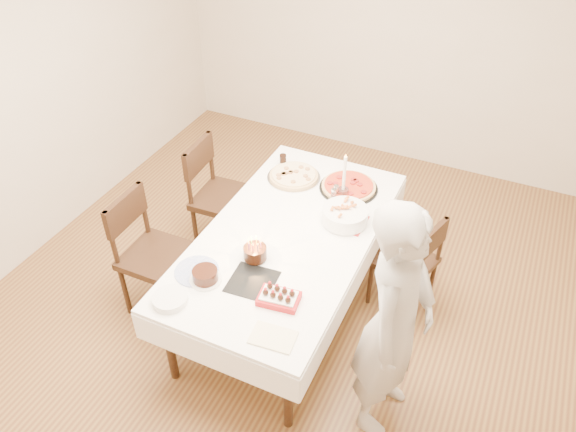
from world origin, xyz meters
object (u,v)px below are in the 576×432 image
at_px(pizza_white, 294,176).
at_px(cola_glass, 283,160).
at_px(dining_table, 288,271).
at_px(strawberry_box, 279,297).
at_px(person, 395,324).
at_px(birthday_cake, 255,249).
at_px(chair_right_savory, 405,261).
at_px(chair_left_dessert, 157,257).
at_px(chair_left_savory, 225,198).
at_px(pasta_bowl, 345,215).
at_px(layer_cake, 205,275).
at_px(pizza_pepperoni, 349,186).
at_px(taper_candle, 344,176).

height_order(pizza_white, cola_glass, cola_glass).
height_order(dining_table, strawberry_box, strawberry_box).
distance_m(person, cola_glass, 1.92).
bearing_deg(birthday_cake, strawberry_box, -41.91).
distance_m(dining_table, chair_right_savory, 0.89).
height_order(chair_right_savory, chair_left_dessert, chair_left_dessert).
distance_m(chair_left_savory, pasta_bowl, 1.17).
height_order(chair_right_savory, birthday_cake, birthday_cake).
distance_m(dining_table, cola_glass, 0.99).
height_order(cola_glass, birthday_cake, birthday_cake).
relative_size(dining_table, birthday_cake, 13.56).
distance_m(chair_left_dessert, pasta_bowl, 1.43).
distance_m(pizza_white, layer_cake, 1.30).
xyz_separation_m(dining_table, strawberry_box, (0.22, -0.61, 0.41)).
xyz_separation_m(chair_left_dessert, pizza_pepperoni, (1.10, 1.09, 0.27)).
bearing_deg(pizza_pepperoni, chair_left_dessert, -135.15).
bearing_deg(chair_left_savory, chair_right_savory, 175.90).
xyz_separation_m(pizza_white, strawberry_box, (0.48, -1.27, 0.01)).
distance_m(layer_cake, strawberry_box, 0.51).
relative_size(person, taper_candle, 4.31).
bearing_deg(dining_table, cola_glass, 117.72).
relative_size(taper_candle, layer_cake, 1.86).
xyz_separation_m(chair_right_savory, taper_candle, (-0.58, 0.16, 0.51)).
distance_m(pizza_pepperoni, taper_candle, 0.21).
bearing_deg(strawberry_box, layer_cake, -175.84).
height_order(chair_left_savory, pasta_bowl, chair_left_savory).
xyz_separation_m(pizza_white, pasta_bowl, (0.57, -0.35, 0.04)).
xyz_separation_m(taper_candle, cola_glass, (-0.61, 0.21, -0.15)).
relative_size(chair_right_savory, pizza_pepperoni, 1.86).
bearing_deg(pizza_white, strawberry_box, -69.38).
xyz_separation_m(pizza_pepperoni, pasta_bowl, (0.12, -0.40, 0.04)).
distance_m(dining_table, chair_left_savory, 0.93).
relative_size(chair_left_dessert, birthday_cake, 6.38).
height_order(pizza_white, strawberry_box, strawberry_box).
height_order(person, taper_candle, person).
bearing_deg(pizza_white, layer_cake, -91.54).
bearing_deg(pasta_bowl, taper_candle, 113.11).
height_order(chair_left_savory, strawberry_box, chair_left_savory).
relative_size(chair_left_dessert, pizza_white, 2.32).
bearing_deg(person, pizza_pepperoni, 35.60).
bearing_deg(pizza_pepperoni, dining_table, -105.99).
bearing_deg(birthday_cake, layer_cake, -121.79).
height_order(dining_table, birthday_cake, birthday_cake).
bearing_deg(birthday_cake, dining_table, 74.49).
height_order(dining_table, person, person).
bearing_deg(chair_left_dessert, dining_table, -157.14).
bearing_deg(chair_right_savory, cola_glass, 179.59).
height_order(pasta_bowl, birthday_cake, birthday_cake).
bearing_deg(dining_table, pizza_white, 111.20).
xyz_separation_m(pizza_white, cola_glass, (-0.16, 0.13, 0.03)).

